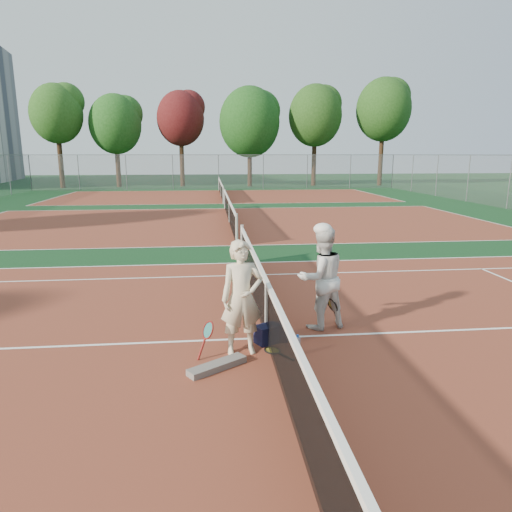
% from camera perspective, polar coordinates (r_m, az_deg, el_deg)
% --- Properties ---
extents(ground, '(130.00, 130.00, 0.00)m').
position_cam_1_polar(ground, '(7.82, 1.29, -10.23)').
color(ground, black).
rests_on(ground, ground).
extents(court_main, '(23.77, 10.97, 0.01)m').
position_cam_1_polar(court_main, '(7.82, 1.29, -10.21)').
color(court_main, maroon).
rests_on(court_main, ground).
extents(court_far_a, '(23.77, 10.97, 0.01)m').
position_cam_1_polar(court_far_a, '(20.89, -3.35, 4.23)').
color(court_far_a, maroon).
rests_on(court_far_a, ground).
extents(court_far_b, '(23.77, 10.97, 0.01)m').
position_cam_1_polar(court_far_b, '(34.29, -4.39, 7.49)').
color(court_far_b, maroon).
rests_on(court_far_b, ground).
extents(net_main, '(0.10, 10.98, 1.02)m').
position_cam_1_polar(net_main, '(7.63, 1.31, -6.70)').
color(net_main, black).
rests_on(net_main, ground).
extents(net_far_a, '(0.10, 10.98, 1.02)m').
position_cam_1_polar(net_far_a, '(20.82, -3.36, 5.61)').
color(net_far_a, black).
rests_on(net_far_a, ground).
extents(net_far_b, '(0.10, 10.98, 1.02)m').
position_cam_1_polar(net_far_b, '(34.25, -4.41, 8.33)').
color(net_far_b, black).
rests_on(net_far_b, ground).
extents(fence_back, '(32.00, 0.06, 3.00)m').
position_cam_1_polar(fence_back, '(41.19, -4.71, 10.42)').
color(fence_back, slate).
rests_on(fence_back, ground).
extents(player_a, '(0.70, 0.50, 1.79)m').
position_cam_1_polar(player_a, '(6.98, -1.78, -5.26)').
color(player_a, beige).
rests_on(player_a, ground).
extents(player_b, '(1.03, 0.90, 1.82)m').
position_cam_1_polar(player_b, '(8.09, 8.16, -2.74)').
color(player_b, silver).
rests_on(player_b, ground).
extents(racket_red, '(0.37, 0.37, 0.56)m').
position_cam_1_polar(racket_red, '(7.08, -6.00, -10.37)').
color(racket_red, maroon).
rests_on(racket_red, ground).
extents(racket_black_held, '(0.36, 0.36, 0.56)m').
position_cam_1_polar(racket_black_held, '(8.23, 9.49, -7.12)').
color(racket_black_held, black).
rests_on(racket_black_held, ground).
extents(racket_spare, '(0.57, 0.65, 0.03)m').
position_cam_1_polar(racket_spare, '(7.33, 2.06, -11.72)').
color(racket_spare, black).
rests_on(racket_spare, ground).
extents(sports_bag_navy, '(0.46, 0.41, 0.30)m').
position_cam_1_polar(sports_bag_navy, '(7.59, 1.44, -9.72)').
color(sports_bag_navy, black).
rests_on(sports_bag_navy, ground).
extents(sports_bag_purple, '(0.38, 0.28, 0.29)m').
position_cam_1_polar(sports_bag_purple, '(7.70, 2.68, -9.47)').
color(sports_bag_purple, black).
rests_on(sports_bag_purple, ground).
extents(net_cover_canvas, '(0.88, 0.69, 0.10)m').
position_cam_1_polar(net_cover_canvas, '(6.79, -4.87, -13.53)').
color(net_cover_canvas, '#5F5A56').
rests_on(net_cover_canvas, ground).
extents(water_bottle, '(0.09, 0.09, 0.30)m').
position_cam_1_polar(water_bottle, '(7.17, 5.20, -11.18)').
color(water_bottle, silver).
rests_on(water_bottle, ground).
extents(tree_back_0, '(4.57, 4.57, 9.22)m').
position_cam_1_polar(tree_back_0, '(46.22, -23.69, 15.95)').
color(tree_back_0, '#382314').
rests_on(tree_back_0, ground).
extents(tree_back_1, '(4.76, 4.76, 8.50)m').
position_cam_1_polar(tree_back_1, '(45.80, -17.18, 15.44)').
color(tree_back_1, '#382314').
rests_on(tree_back_1, ground).
extents(tree_back_maroon, '(4.45, 4.45, 8.90)m').
position_cam_1_polar(tree_back_maroon, '(45.43, -9.42, 16.56)').
color(tree_back_maroon, '#382314').
rests_on(tree_back_maroon, ground).
extents(tree_back_3, '(5.72, 5.72, 9.31)m').
position_cam_1_polar(tree_back_3, '(44.94, -0.81, 16.38)').
color(tree_back_3, '#382314').
rests_on(tree_back_3, ground).
extents(tree_back_4, '(5.11, 5.11, 9.62)m').
position_cam_1_polar(tree_back_4, '(46.28, 7.40, 16.98)').
color(tree_back_4, '#382314').
rests_on(tree_back_4, ground).
extents(tree_back_5, '(5.26, 5.26, 10.29)m').
position_cam_1_polar(tree_back_5, '(47.99, 15.65, 17.18)').
color(tree_back_5, '#382314').
rests_on(tree_back_5, ground).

